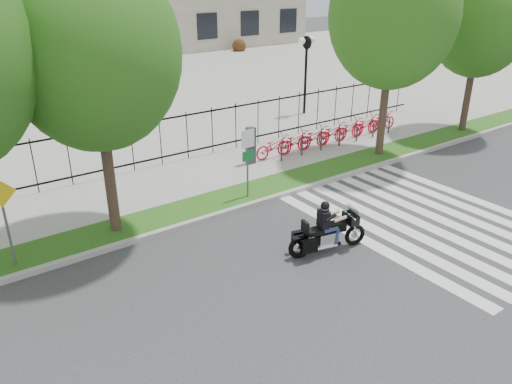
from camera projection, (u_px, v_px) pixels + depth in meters
ground at (314, 267)px, 13.48m from camera, size 120.00×120.00×0.00m
curb at (231, 211)px, 16.49m from camera, size 60.00×0.20×0.15m
grass_verge at (218, 202)px, 17.12m from camera, size 60.00×1.50×0.15m
sidewalk at (183, 179)px, 18.97m from camera, size 60.00×3.50×0.15m
plaza at (53, 95)px, 32.00m from camera, size 80.00×34.00×0.10m
crosswalk_stripes at (426, 219)px, 16.06m from camera, size 5.70×8.00×0.01m
iron_fence at (161, 141)px, 19.84m from camera, size 30.00×0.06×2.00m
lamp_post_right at (306, 56)px, 26.42m from camera, size 1.06×0.70×4.25m
street_tree_1 at (94, 52)px, 13.03m from camera, size 4.63×4.63×7.90m
street_tree_2 at (393, 15)px, 19.15m from camera, size 4.99×4.99×8.52m
street_tree_3 at (481, 21)px, 22.60m from camera, size 4.45×4.45×7.69m
bike_share_station at (331, 133)px, 22.52m from camera, size 8.90×0.86×1.50m
sign_pole_regulatory at (248, 153)px, 16.71m from camera, size 0.50×0.09×2.50m
sign_pole_warning at (4, 211)px, 12.67m from camera, size 0.78×0.09×2.49m
motorcycle_rider at (328, 231)px, 14.01m from camera, size 2.43×1.02×1.91m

